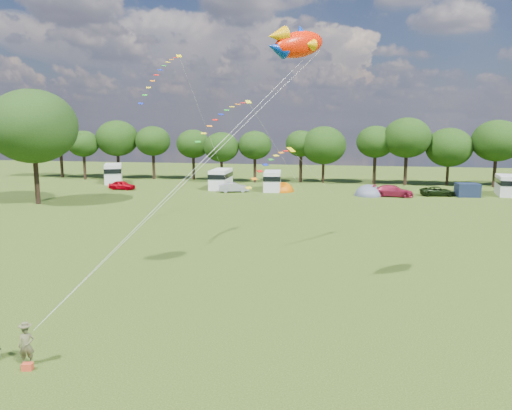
% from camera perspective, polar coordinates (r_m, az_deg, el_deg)
% --- Properties ---
extents(ground_plane, '(180.00, 180.00, 0.00)m').
position_cam_1_polar(ground_plane, '(26.55, -3.34, -11.33)').
color(ground_plane, black).
rests_on(ground_plane, ground).
extents(tree_line, '(102.98, 10.98, 10.27)m').
position_cam_1_polar(tree_line, '(79.12, 10.35, 6.97)').
color(tree_line, black).
rests_on(tree_line, ground).
extents(big_tree, '(10.00, 10.00, 13.28)m').
position_cam_1_polar(big_tree, '(63.40, -24.15, 8.19)').
color(big_tree, black).
rests_on(big_tree, ground).
extents(car_a, '(3.97, 1.83, 1.29)m').
position_cam_1_polar(car_a, '(73.84, -15.06, 2.20)').
color(car_a, '#B1000E').
rests_on(car_a, ground).
extents(car_b, '(4.05, 2.67, 1.34)m').
position_cam_1_polar(car_b, '(68.73, -2.55, 2.03)').
color(car_b, '#909399').
rests_on(car_b, ground).
extents(car_c, '(5.12, 2.62, 1.48)m').
position_cam_1_polar(car_c, '(66.85, 15.39, 1.56)').
color(car_c, maroon).
rests_on(car_c, ground).
extents(car_d, '(4.68, 2.59, 1.21)m').
position_cam_1_polar(car_d, '(69.34, 20.03, 1.49)').
color(car_d, black).
rests_on(car_d, ground).
extents(campervan_a, '(4.93, 6.63, 2.99)m').
position_cam_1_polar(campervan_a, '(82.60, -16.00, 3.56)').
color(campervan_a, silver).
rests_on(campervan_a, ground).
extents(campervan_b, '(2.63, 5.81, 2.81)m').
position_cam_1_polar(campervan_b, '(72.47, -4.04, 3.06)').
color(campervan_b, silver).
rests_on(campervan_b, ground).
extents(campervan_c, '(3.00, 5.75, 2.70)m').
position_cam_1_polar(campervan_c, '(70.45, 1.89, 2.85)').
color(campervan_c, silver).
rests_on(campervan_c, ground).
extents(campervan_d, '(2.90, 5.58, 2.62)m').
position_cam_1_polar(campervan_d, '(73.48, 26.74, 2.09)').
color(campervan_d, silver).
rests_on(campervan_d, ground).
extents(tent_orange, '(3.26, 3.58, 2.55)m').
position_cam_1_polar(tent_orange, '(69.62, 3.03, 1.58)').
color(tent_orange, '#CA5500').
rests_on(tent_orange, ground).
extents(tent_greyblue, '(3.79, 4.15, 2.82)m').
position_cam_1_polar(tent_greyblue, '(67.16, 12.74, 1.08)').
color(tent_greyblue, '#4D5569').
rests_on(tent_greyblue, ground).
extents(awning_navy, '(2.99, 2.53, 1.73)m').
position_cam_1_polar(awning_navy, '(69.98, 23.00, 1.59)').
color(awning_navy, '#141E35').
rests_on(awning_navy, ground).
extents(kite_flyer, '(0.69, 0.59, 1.60)m').
position_cam_1_polar(kite_flyer, '(22.06, -24.76, -14.39)').
color(kite_flyer, brown).
rests_on(kite_flyer, ground).
extents(kite_bag, '(0.44, 0.34, 0.28)m').
position_cam_1_polar(kite_bag, '(21.91, -24.65, -16.44)').
color(kite_bag, '#BC3D22').
rests_on(kite_bag, ground).
extents(fish_kite, '(3.25, 3.35, 1.98)m').
position_cam_1_polar(fish_kite, '(26.36, 4.47, 17.89)').
color(fish_kite, '#F51A00').
rests_on(fish_kite, ground).
extents(streamer_kite_a, '(3.33, 5.52, 5.75)m').
position_cam_1_polar(streamer_kite_a, '(58.32, -10.56, 14.84)').
color(streamer_kite_a, '#FFDD00').
rests_on(streamer_kite_a, ground).
extents(streamer_kite_b, '(4.22, 4.57, 3.77)m').
position_cam_1_polar(streamer_kite_b, '(45.55, -3.22, 10.40)').
color(streamer_kite_b, yellow).
rests_on(streamer_kite_b, ground).
extents(streamer_kite_c, '(3.11, 5.00, 2.81)m').
position_cam_1_polar(streamer_kite_c, '(37.88, 2.13, 5.10)').
color(streamer_kite_c, yellow).
rests_on(streamer_kite_c, ground).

